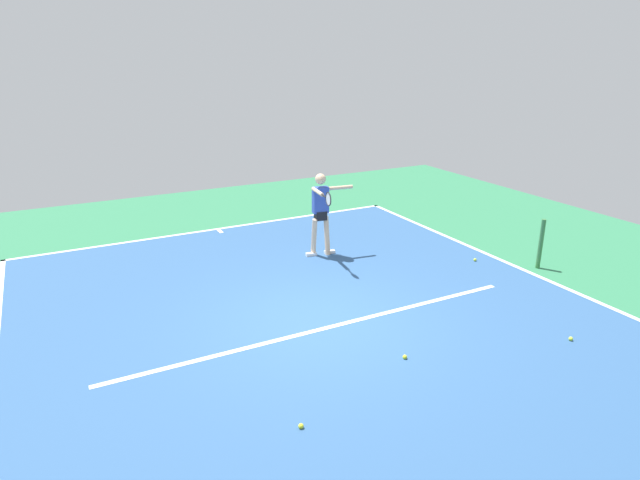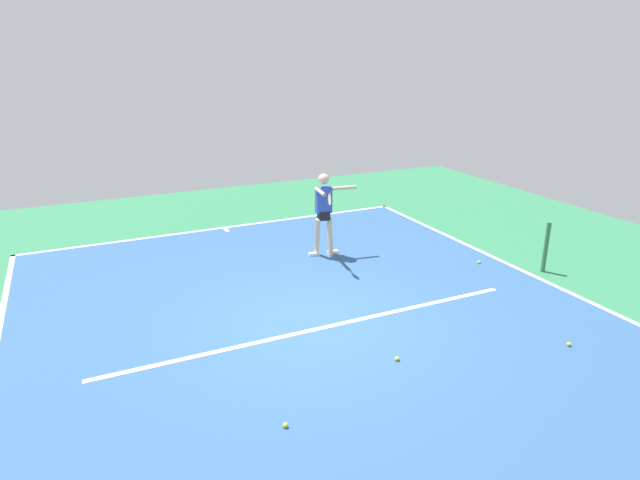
# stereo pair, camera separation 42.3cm
# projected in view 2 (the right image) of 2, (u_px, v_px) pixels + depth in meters

# --- Properties ---
(ground_plane) EXTENTS (20.01, 20.01, 0.00)m
(ground_plane) POSITION_uv_depth(u_px,v_px,m) (315.00, 321.00, 9.19)
(ground_plane) COLOR #2D754C
(court_surface) EXTENTS (9.79, 11.49, 0.00)m
(court_surface) POSITION_uv_depth(u_px,v_px,m) (315.00, 321.00, 9.19)
(court_surface) COLOR #2D5484
(court_surface) RESTS_ON ground_plane
(court_line_baseline_near) EXTENTS (9.79, 0.10, 0.01)m
(court_line_baseline_near) POSITION_uv_depth(u_px,v_px,m) (224.00, 228.00, 14.07)
(court_line_baseline_near) COLOR white
(court_line_baseline_near) RESTS_ON ground_plane
(court_line_sideline_left) EXTENTS (0.10, 11.49, 0.01)m
(court_line_sideline_left) POSITION_uv_depth(u_px,v_px,m) (530.00, 274.00, 11.12)
(court_line_sideline_left) COLOR white
(court_line_sideline_left) RESTS_ON ground_plane
(court_line_service) EXTENTS (7.34, 0.10, 0.01)m
(court_line_service) POSITION_uv_depth(u_px,v_px,m) (322.00, 328.00, 8.95)
(court_line_service) COLOR white
(court_line_service) RESTS_ON ground_plane
(court_line_centre_mark) EXTENTS (0.10, 0.30, 0.01)m
(court_line_centre_mark) POSITION_uv_depth(u_px,v_px,m) (226.00, 230.00, 13.90)
(court_line_centre_mark) COLOR white
(court_line_centre_mark) RESTS_ON ground_plane
(net_post) EXTENTS (0.09, 0.09, 1.07)m
(net_post) POSITION_uv_depth(u_px,v_px,m) (546.00, 247.00, 11.09)
(net_post) COLOR #38753D
(net_post) RESTS_ON ground_plane
(tennis_player) EXTENTS (1.09, 1.20, 1.86)m
(tennis_player) POSITION_uv_depth(u_px,v_px,m) (324.00, 208.00, 11.81)
(tennis_player) COLOR beige
(tennis_player) RESTS_ON ground_plane
(tennis_ball_by_baseline) EXTENTS (0.07, 0.07, 0.07)m
(tennis_ball_by_baseline) POSITION_uv_depth(u_px,v_px,m) (397.00, 359.00, 7.99)
(tennis_ball_by_baseline) COLOR yellow
(tennis_ball_by_baseline) RESTS_ON ground_plane
(tennis_ball_near_service_line) EXTENTS (0.07, 0.07, 0.07)m
(tennis_ball_near_service_line) POSITION_uv_depth(u_px,v_px,m) (569.00, 344.00, 8.39)
(tennis_ball_near_service_line) COLOR #C6E53D
(tennis_ball_near_service_line) RESTS_ON ground_plane
(tennis_ball_far_corner) EXTENTS (0.07, 0.07, 0.07)m
(tennis_ball_far_corner) POSITION_uv_depth(u_px,v_px,m) (479.00, 262.00, 11.67)
(tennis_ball_far_corner) COLOR #C6E53D
(tennis_ball_far_corner) RESTS_ON ground_plane
(tennis_ball_by_sideline) EXTENTS (0.07, 0.07, 0.07)m
(tennis_ball_by_sideline) POSITION_uv_depth(u_px,v_px,m) (286.00, 425.00, 6.57)
(tennis_ball_by_sideline) COLOR yellow
(tennis_ball_by_sideline) RESTS_ON ground_plane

